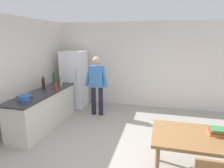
{
  "coord_description": "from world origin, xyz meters",
  "views": [
    {
      "loc": [
        0.76,
        -3.17,
        2.18
      ],
      "look_at": [
        -0.4,
        1.43,
        1.05
      ],
      "focal_mm": 30.71,
      "sensor_mm": 36.0,
      "label": 1
    }
  ],
  "objects_px": {
    "cooking_pot": "(25,98)",
    "bottle_wine_dark": "(43,83)",
    "refrigerator": "(74,79)",
    "bottle_sauce_red": "(56,87)",
    "book_stack": "(219,132)",
    "utensil_jar": "(44,85)",
    "bottle_wine_green": "(54,79)",
    "bottle_vinegar_tall": "(61,82)",
    "dining_table": "(199,141)",
    "person": "(97,82)"
  },
  "relations": [
    {
      "from": "person",
      "to": "utensil_jar",
      "type": "height_order",
      "value": "person"
    },
    {
      "from": "book_stack",
      "to": "person",
      "type": "bearing_deg",
      "value": 142.13
    },
    {
      "from": "refrigerator",
      "to": "book_stack",
      "type": "bearing_deg",
      "value": -35.97
    },
    {
      "from": "dining_table",
      "to": "utensil_jar",
      "type": "bearing_deg",
      "value": 157.56
    },
    {
      "from": "person",
      "to": "bottle_wine_dark",
      "type": "height_order",
      "value": "person"
    },
    {
      "from": "bottle_sauce_red",
      "to": "bottle_wine_green",
      "type": "relative_size",
      "value": 0.71
    },
    {
      "from": "cooking_pot",
      "to": "book_stack",
      "type": "height_order",
      "value": "cooking_pot"
    },
    {
      "from": "bottle_wine_dark",
      "to": "bottle_sauce_red",
      "type": "bearing_deg",
      "value": -9.02
    },
    {
      "from": "dining_table",
      "to": "bottle_wine_green",
      "type": "relative_size",
      "value": 4.12
    },
    {
      "from": "cooking_pot",
      "to": "book_stack",
      "type": "xyz_separation_m",
      "value": [
        3.65,
        -0.31,
        -0.15
      ]
    },
    {
      "from": "bottle_wine_green",
      "to": "bottle_wine_dark",
      "type": "bearing_deg",
      "value": -84.41
    },
    {
      "from": "refrigerator",
      "to": "bottle_wine_green",
      "type": "height_order",
      "value": "refrigerator"
    },
    {
      "from": "person",
      "to": "dining_table",
      "type": "height_order",
      "value": "person"
    },
    {
      "from": "dining_table",
      "to": "cooking_pot",
      "type": "xyz_separation_m",
      "value": [
        -3.37,
        0.42,
        0.29
      ]
    },
    {
      "from": "cooking_pot",
      "to": "bottle_vinegar_tall",
      "type": "height_order",
      "value": "bottle_vinegar_tall"
    },
    {
      "from": "utensil_jar",
      "to": "cooking_pot",
      "type": "bearing_deg",
      "value": -76.89
    },
    {
      "from": "bottle_vinegar_tall",
      "to": "bottle_wine_green",
      "type": "distance_m",
      "value": 0.51
    },
    {
      "from": "refrigerator",
      "to": "cooking_pot",
      "type": "xyz_separation_m",
      "value": [
        -0.07,
        -2.28,
        0.06
      ]
    },
    {
      "from": "person",
      "to": "book_stack",
      "type": "relative_size",
      "value": 6.05
    },
    {
      "from": "refrigerator",
      "to": "person",
      "type": "distance_m",
      "value": 1.1
    },
    {
      "from": "utensil_jar",
      "to": "bottle_vinegar_tall",
      "type": "height_order",
      "value": "same"
    },
    {
      "from": "person",
      "to": "bottle_sauce_red",
      "type": "bearing_deg",
      "value": -134.21
    },
    {
      "from": "bottle_wine_green",
      "to": "book_stack",
      "type": "xyz_separation_m",
      "value": [
        3.88,
        -1.88,
        -0.24
      ]
    },
    {
      "from": "bottle_vinegar_tall",
      "to": "bottle_sauce_red",
      "type": "bearing_deg",
      "value": -82.39
    },
    {
      "from": "refrigerator",
      "to": "bottle_vinegar_tall",
      "type": "xyz_separation_m",
      "value": [
        0.1,
        -1.03,
        0.14
      ]
    },
    {
      "from": "person",
      "to": "bottle_wine_dark",
      "type": "xyz_separation_m",
      "value": [
        -1.2,
        -0.77,
        0.07
      ]
    },
    {
      "from": "cooking_pot",
      "to": "bottle_wine_green",
      "type": "bearing_deg",
      "value": 98.63
    },
    {
      "from": "refrigerator",
      "to": "bottle_sauce_red",
      "type": "relative_size",
      "value": 7.5
    },
    {
      "from": "bottle_sauce_red",
      "to": "utensil_jar",
      "type": "bearing_deg",
      "value": 158.89
    },
    {
      "from": "person",
      "to": "cooking_pot",
      "type": "xyz_separation_m",
      "value": [
        -1.02,
        -1.73,
        -0.02
      ]
    },
    {
      "from": "bottle_vinegar_tall",
      "to": "bottle_sauce_red",
      "type": "relative_size",
      "value": 1.33
    },
    {
      "from": "utensil_jar",
      "to": "bottle_wine_dark",
      "type": "distance_m",
      "value": 0.15
    },
    {
      "from": "cooking_pot",
      "to": "utensil_jar",
      "type": "height_order",
      "value": "utensil_jar"
    },
    {
      "from": "dining_table",
      "to": "cooking_pot",
      "type": "relative_size",
      "value": 3.5
    },
    {
      "from": "cooking_pot",
      "to": "bottle_wine_green",
      "type": "xyz_separation_m",
      "value": [
        -0.24,
        1.56,
        0.09
      ]
    },
    {
      "from": "cooking_pot",
      "to": "bottle_wine_dark",
      "type": "distance_m",
      "value": 0.98
    },
    {
      "from": "bottle_wine_green",
      "to": "bottle_wine_dark",
      "type": "height_order",
      "value": "same"
    },
    {
      "from": "utensil_jar",
      "to": "bottle_wine_green",
      "type": "distance_m",
      "value": 0.49
    },
    {
      "from": "utensil_jar",
      "to": "bottle_sauce_red",
      "type": "distance_m",
      "value": 0.5
    },
    {
      "from": "person",
      "to": "dining_table",
      "type": "relative_size",
      "value": 1.21
    },
    {
      "from": "utensil_jar",
      "to": "dining_table",
      "type": "bearing_deg",
      "value": -22.44
    },
    {
      "from": "cooking_pot",
      "to": "dining_table",
      "type": "bearing_deg",
      "value": -7.04
    },
    {
      "from": "refrigerator",
      "to": "bottle_wine_dark",
      "type": "xyz_separation_m",
      "value": [
        -0.25,
        -1.32,
        0.15
      ]
    },
    {
      "from": "person",
      "to": "bottle_wine_dark",
      "type": "distance_m",
      "value": 1.42
    },
    {
      "from": "bottle_sauce_red",
      "to": "cooking_pot",
      "type": "bearing_deg",
      "value": -103.17
    },
    {
      "from": "utensil_jar",
      "to": "book_stack",
      "type": "distance_m",
      "value": 4.14
    },
    {
      "from": "person",
      "to": "book_stack",
      "type": "height_order",
      "value": "person"
    },
    {
      "from": "dining_table",
      "to": "book_stack",
      "type": "height_order",
      "value": "book_stack"
    },
    {
      "from": "refrigerator",
      "to": "cooking_pot",
      "type": "distance_m",
      "value": 2.29
    },
    {
      "from": "bottle_wine_green",
      "to": "bottle_wine_dark",
      "type": "xyz_separation_m",
      "value": [
        0.06,
        -0.6,
        0.0
      ]
    }
  ]
}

